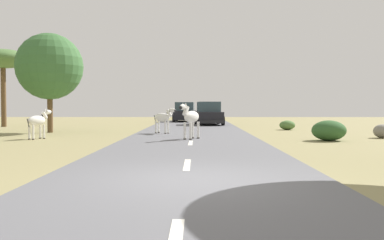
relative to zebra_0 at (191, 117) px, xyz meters
The scene contains 13 objects.
ground_plane 9.88m from the zebra_0, 88.79° to the right, with size 90.00×90.00×0.00m, color #8E8456.
road 9.88m from the zebra_0, 89.87° to the right, with size 6.00×64.00×0.05m, color slate.
lane_markings 10.87m from the zebra_0, 89.88° to the right, with size 0.16×56.00×0.01m.
zebra_0 is the anchor object (origin of this frame).
zebra_1 6.95m from the zebra_0, behind, with size 0.86×1.36×1.38m.
zebra_2 3.96m from the zebra_0, 112.03° to the left, with size 1.31×0.98×1.38m.
car_0 13.67m from the zebra_0, 85.00° to the left, with size 2.24×4.45×1.74m.
car_1 19.68m from the zebra_0, 92.25° to the left, with size 2.17×4.41×1.74m.
tree_0 17.85m from the zebra_0, 139.98° to the left, with size 3.75×3.75×5.45m.
tree_2 9.76m from the zebra_0, 147.48° to the left, with size 3.68×3.68×5.52m.
bush_0 5.99m from the zebra_0, ahead, with size 1.47×1.32×0.88m, color #2D5628.
bush_1 9.77m from the zebra_0, 52.83° to the left, with size 0.97×0.87×0.58m, color #4C7038.
rock_1 9.06m from the zebra_0, ahead, with size 0.81×0.81×0.64m, color gray.
Camera 1 is at (0.05, -8.40, 1.54)m, focal length 39.24 mm.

